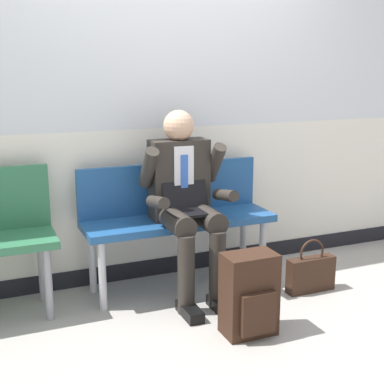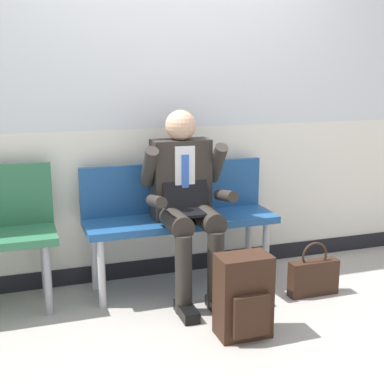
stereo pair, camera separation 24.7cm
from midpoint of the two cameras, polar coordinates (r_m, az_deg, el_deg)
ground_plane at (r=3.78m, az=2.12°, el=-11.13°), size 18.00×18.00×0.00m
station_wall at (r=3.96m, az=-0.57°, el=9.95°), size 6.10×0.14×2.68m
bench_with_person at (r=3.82m, az=0.37°, el=-2.07°), size 1.35×0.42×0.88m
person_seated at (r=3.60m, az=1.38°, el=-0.73°), size 0.57×0.70×1.27m
backpack at (r=3.22m, az=7.76°, el=-11.02°), size 0.31×0.24×0.50m
handbag at (r=3.89m, az=14.60°, el=-8.69°), size 0.36×0.09×0.39m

